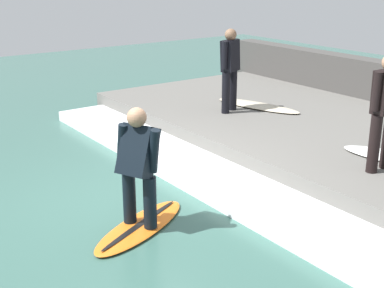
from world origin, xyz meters
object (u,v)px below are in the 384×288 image
at_px(surfboard_riding, 140,226).
at_px(surfer_riding, 138,162).
at_px(surfer_waiting_near, 230,66).
at_px(surfboard_waiting_near, 258,106).

height_order(surfboard_riding, surfer_riding, surfer_riding).
bearing_deg(surfer_waiting_near, surfboard_waiting_near, -6.80).
bearing_deg(surfboard_riding, surfboard_waiting_near, 30.29).
xyz_separation_m(surfboard_riding, surfer_riding, (0.00, 0.00, 0.88)).
bearing_deg(surfer_riding, surfer_waiting_near, 35.78).
relative_size(surfboard_riding, surfer_riding, 1.18).
bearing_deg(surfer_waiting_near, surfer_riding, -144.22).
bearing_deg(surfer_riding, surfboard_waiting_near, 30.29).
distance_m(surfer_riding, surfer_waiting_near, 4.42).
relative_size(surfer_riding, surfboard_waiting_near, 0.77).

